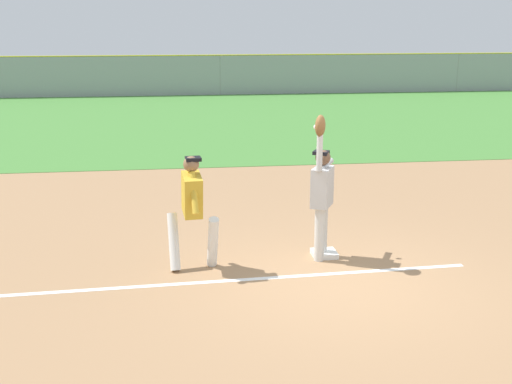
{
  "coord_description": "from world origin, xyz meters",
  "views": [
    {
      "loc": [
        -2.27,
        -8.24,
        3.62
      ],
      "look_at": [
        -1.07,
        1.19,
        1.05
      ],
      "focal_mm": 45.09,
      "sensor_mm": 36.0,
      "label": 1
    }
  ],
  "objects_px": {
    "first_base": "(324,254)",
    "runner": "(192,205)",
    "baseball": "(316,127)",
    "parked_car_green": "(146,74)",
    "parked_car_red": "(339,73)",
    "fielder": "(322,189)",
    "parked_car_black": "(234,73)"
  },
  "relations": [
    {
      "from": "parked_car_green",
      "to": "baseball",
      "type": "bearing_deg",
      "value": -84.33
    },
    {
      "from": "fielder",
      "to": "runner",
      "type": "relative_size",
      "value": 1.33
    },
    {
      "from": "runner",
      "to": "parked_car_green",
      "type": "relative_size",
      "value": 0.39
    },
    {
      "from": "fielder",
      "to": "parked_car_green",
      "type": "height_order",
      "value": "fielder"
    },
    {
      "from": "baseball",
      "to": "first_base",
      "type": "bearing_deg",
      "value": -62.91
    },
    {
      "from": "parked_car_black",
      "to": "first_base",
      "type": "bearing_deg",
      "value": -94.61
    },
    {
      "from": "fielder",
      "to": "parked_car_black",
      "type": "distance_m",
      "value": 26.83
    },
    {
      "from": "runner",
      "to": "parked_car_black",
      "type": "height_order",
      "value": "runner"
    },
    {
      "from": "runner",
      "to": "baseball",
      "type": "bearing_deg",
      "value": 9.5
    },
    {
      "from": "first_base",
      "to": "baseball",
      "type": "relative_size",
      "value": 5.14
    },
    {
      "from": "first_base",
      "to": "runner",
      "type": "distance_m",
      "value": 2.28
    },
    {
      "from": "baseball",
      "to": "parked_car_black",
      "type": "relative_size",
      "value": 0.02
    },
    {
      "from": "first_base",
      "to": "fielder",
      "type": "height_order",
      "value": "fielder"
    },
    {
      "from": "parked_car_green",
      "to": "first_base",
      "type": "bearing_deg",
      "value": -84.13
    },
    {
      "from": "fielder",
      "to": "parked_car_green",
      "type": "relative_size",
      "value": 0.51
    },
    {
      "from": "runner",
      "to": "parked_car_black",
      "type": "distance_m",
      "value": 27.17
    },
    {
      "from": "runner",
      "to": "baseball",
      "type": "relative_size",
      "value": 23.24
    },
    {
      "from": "first_base",
      "to": "parked_car_black",
      "type": "height_order",
      "value": "parked_car_black"
    },
    {
      "from": "parked_car_black",
      "to": "parked_car_green",
      "type": "bearing_deg",
      "value": 173.76
    },
    {
      "from": "parked_car_black",
      "to": "parked_car_red",
      "type": "distance_m",
      "value": 5.89
    },
    {
      "from": "runner",
      "to": "parked_car_red",
      "type": "bearing_deg",
      "value": 65.55
    },
    {
      "from": "parked_car_green",
      "to": "fielder",
      "type": "bearing_deg",
      "value": -84.34
    },
    {
      "from": "parked_car_red",
      "to": "fielder",
      "type": "bearing_deg",
      "value": -108.64
    },
    {
      "from": "first_base",
      "to": "parked_car_red",
      "type": "bearing_deg",
      "value": 75.16
    },
    {
      "from": "first_base",
      "to": "parked_car_red",
      "type": "height_order",
      "value": "parked_car_red"
    },
    {
      "from": "first_base",
      "to": "parked_car_green",
      "type": "relative_size",
      "value": 0.09
    },
    {
      "from": "baseball",
      "to": "runner",
      "type": "bearing_deg",
      "value": -164.8
    },
    {
      "from": "parked_car_green",
      "to": "parked_car_black",
      "type": "relative_size",
      "value": 1.0
    },
    {
      "from": "parked_car_green",
      "to": "parked_car_black",
      "type": "bearing_deg",
      "value": -6.1
    },
    {
      "from": "parked_car_black",
      "to": "baseball",
      "type": "bearing_deg",
      "value": -94.91
    },
    {
      "from": "first_base",
      "to": "parked_car_black",
      "type": "relative_size",
      "value": 0.09
    },
    {
      "from": "runner",
      "to": "parked_car_black",
      "type": "bearing_deg",
      "value": 77.59
    }
  ]
}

